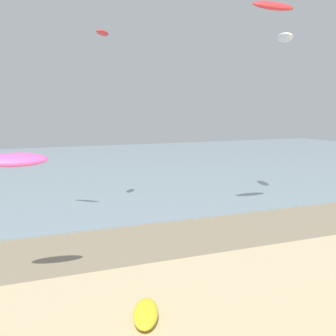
# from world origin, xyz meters

# --- Properties ---
(wet_sand_strip) EXTENTS (120.00, 8.28, 0.01)m
(wet_sand_strip) POSITION_xyz_m (0.00, 24.20, 0.00)
(wet_sand_strip) COLOR #84755B
(wet_sand_strip) RESTS_ON ground
(sea) EXTENTS (160.00, 70.00, 0.10)m
(sea) POSITION_xyz_m (0.00, 63.34, 0.05)
(sea) COLOR gray
(sea) RESTS_ON ground
(grounded_kite) EXTENTS (2.17, 3.12, 0.59)m
(grounded_kite) POSITION_xyz_m (-1.78, 13.56, 0.29)
(grounded_kite) COLOR yellow
(grounded_kite) RESTS_ON ground
(kite_aloft_0) EXTENTS (3.08, 1.37, 0.87)m
(kite_aloft_0) POSITION_xyz_m (-6.33, 18.23, 6.61)
(kite_aloft_0) COLOR #E54C99
(kite_aloft_3) EXTENTS (2.56, 3.76, 0.98)m
(kite_aloft_3) POSITION_xyz_m (17.62, 29.24, 14.98)
(kite_aloft_3) COLOR white
(kite_aloft_4) EXTENTS (3.49, 1.31, 0.96)m
(kite_aloft_4) POSITION_xyz_m (11.82, 23.33, 15.99)
(kite_aloft_4) COLOR red
(kite_aloft_5) EXTENTS (1.85, 2.31, 0.38)m
(kite_aloft_5) POSITION_xyz_m (1.87, 31.31, 14.64)
(kite_aloft_5) COLOR red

